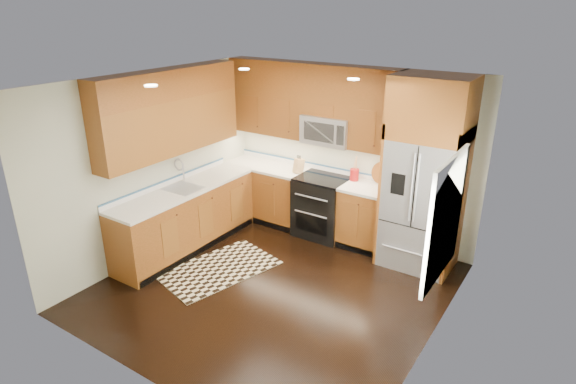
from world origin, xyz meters
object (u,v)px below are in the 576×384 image
Objects in this scene: refrigerator at (425,175)px; knife_block at (299,166)px; utensil_crock at (355,172)px; rug at (219,269)px; range at (322,207)px.

refrigerator is 9.28× the size of knife_block.
rug is at bearing -119.88° from utensil_crock.
rug is at bearing -110.59° from range.
refrigerator is at bearing -1.40° from range.
rug is at bearing -96.66° from knife_block.
range is at bearing -158.26° from utensil_crock.
utensil_crock is at bearing 169.12° from refrigerator.
range is 1.88m from rug.
refrigerator is 3.04m from rug.
rug is (-0.64, -1.71, -0.46)m from range.
utensil_crock is (0.44, 0.18, 0.60)m from range.
range is at bearing -2.40° from knife_block.
knife_block is 0.89m from utensil_crock.
utensil_crock reaches higher than rug.
utensil_crock is at bearing 21.74° from range.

